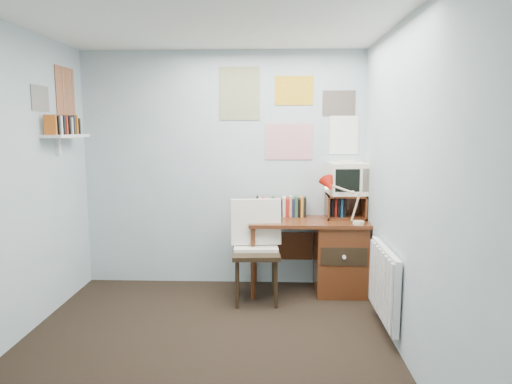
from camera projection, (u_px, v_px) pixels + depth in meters
ground at (200, 361)px, 3.34m from camera, size 3.50×3.50×0.00m
back_wall at (223, 170)px, 4.90m from camera, size 3.00×0.02×2.50m
right_wall at (415, 194)px, 3.11m from camera, size 0.02×3.50×2.50m
ceiling at (193, 4)px, 2.99m from camera, size 3.00×3.50×0.02m
desk at (334, 254)px, 4.71m from camera, size 1.20×0.55×0.76m
desk_chair at (256, 254)px, 4.42m from camera, size 0.52×0.50×0.97m
desk_lamp at (359, 204)px, 4.43m from camera, size 0.30×0.26×0.41m
tv_riser at (345, 206)px, 4.74m from camera, size 0.40×0.30×0.25m
crt_tv at (348, 177)px, 4.72m from camera, size 0.41×0.38×0.36m
book_row at (285, 206)px, 4.84m from camera, size 0.60×0.14×0.22m
radiator at (384, 283)px, 3.78m from camera, size 0.09×0.80×0.60m
wall_shelf at (66, 136)px, 4.25m from camera, size 0.20×0.62×0.24m
posters_back at (289, 113)px, 4.78m from camera, size 1.20×0.01×0.90m
posters_left at (53, 94)px, 4.20m from camera, size 0.01×0.70×0.60m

